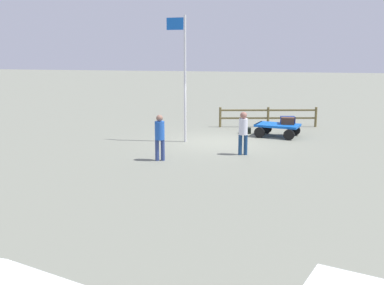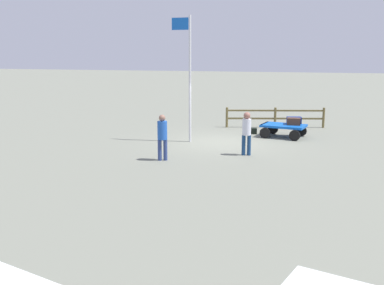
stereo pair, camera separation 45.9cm
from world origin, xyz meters
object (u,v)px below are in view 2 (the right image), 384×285
Objects in this scene: luggage_cart at (283,128)px; suitcase_navy at (294,121)px; worker_lead at (247,130)px; worker_trailing at (162,134)px; suitcase_grey at (252,131)px; suitcase_olive at (294,120)px; flagpole at (188,71)px.

suitcase_navy reaches higher than luggage_cart.
worker_lead is 0.99× the size of worker_trailing.
luggage_cart is at bearing 160.72° from suitcase_grey.
suitcase_olive is at bearing -110.07° from worker_lead.
suitcase_olive is at bearing -137.50° from luggage_cart.
worker_lead is (1.60, 4.38, 0.22)m from suitcase_olive.
suitcase_olive is (-0.46, -0.42, 0.29)m from luggage_cart.
luggage_cart is 0.68m from suitcase_olive.
worker_trailing is at bearing 51.39° from suitcase_navy.
worker_lead is (-0.30, 4.47, 0.81)m from suitcase_grey.
worker_trailing is at bearing 53.33° from suitcase_olive.
suitcase_grey is (1.44, -0.51, -0.30)m from luggage_cart.
worker_trailing is at bearing 67.42° from suitcase_grey.
suitcase_grey is at bearing -19.28° from luggage_cart.
worker_lead is (1.14, 3.96, 0.51)m from luggage_cart.
luggage_cart is at bearing -106.11° from worker_lead.
suitcase_olive is 0.42× the size of worker_lead.
flagpole is (2.72, -1.97, 2.06)m from worker_lead.
luggage_cart is 1.56m from suitcase_grey.
luggage_cart is 0.54m from suitcase_navy.
worker_lead is at bearing -151.56° from worker_trailing.
luggage_cart is at bearing 42.50° from suitcase_olive.
worker_trailing is (2.48, 5.98, 0.82)m from suitcase_grey.
suitcase_grey is 4.55m from worker_lead.
flagpole reaches higher than suitcase_grey.
suitcase_grey is 4.51m from flagpole.
worker_lead is 3.94m from flagpole.
suitcase_navy is at bearing -177.26° from luggage_cart.
worker_lead is at bearing 68.11° from suitcase_navy.
suitcase_olive reaches higher than suitcase_grey.
suitcase_navy is 0.36× the size of worker_trailing.
suitcase_olive is 4.67m from worker_lead.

